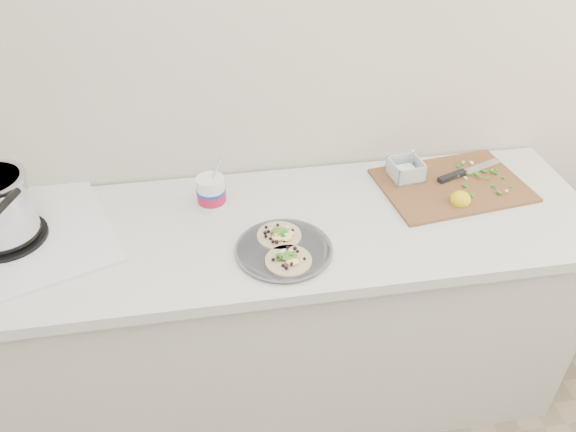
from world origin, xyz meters
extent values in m
cube|color=beige|center=(0.00, 1.73, 1.30)|extent=(3.50, 0.05, 2.60)
cube|color=beige|center=(0.00, 1.43, 0.43)|extent=(2.40, 0.62, 0.86)
cube|color=silver|center=(0.00, 1.41, 0.88)|extent=(2.44, 0.66, 0.04)
cube|color=silver|center=(-0.70, 1.46, 0.91)|extent=(0.75, 0.72, 0.01)
cylinder|color=black|center=(-0.70, 1.46, 0.92)|extent=(0.24, 0.24, 0.01)
torus|color=black|center=(-0.70, 1.46, 0.94)|extent=(0.21, 0.21, 0.02)
cylinder|color=#55565C|center=(0.15, 1.27, 0.91)|extent=(0.29, 0.29, 0.01)
cylinder|color=#55565C|center=(0.15, 1.27, 0.91)|extent=(0.30, 0.30, 0.00)
cylinder|color=white|center=(-0.06, 1.55, 0.96)|extent=(0.09, 0.09, 0.12)
cylinder|color=#B01334|center=(-0.06, 1.55, 0.95)|extent=(0.10, 0.10, 0.04)
cylinder|color=#192D99|center=(-0.06, 1.55, 0.97)|extent=(0.10, 0.10, 0.01)
cube|color=brown|center=(0.80, 1.53, 0.91)|extent=(0.54, 0.41, 0.01)
cube|color=white|center=(0.64, 1.60, 0.93)|extent=(0.07, 0.07, 0.03)
ellipsoid|color=yellow|center=(0.78, 1.42, 0.93)|extent=(0.07, 0.07, 0.06)
cube|color=silver|center=(0.94, 1.61, 0.91)|extent=(0.19, 0.10, 0.00)
cube|color=black|center=(0.81, 1.56, 0.92)|extent=(0.12, 0.07, 0.02)
camera|label=1|loc=(-0.06, -0.02, 2.03)|focal=35.00mm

